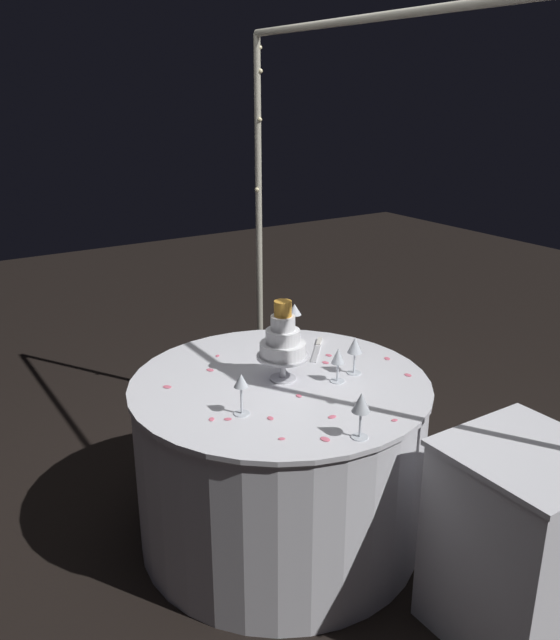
{
  "coord_description": "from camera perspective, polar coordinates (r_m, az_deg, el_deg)",
  "views": [
    {
      "loc": [
        2.09,
        -1.36,
        1.9
      ],
      "look_at": [
        0.0,
        0.0,
        1.02
      ],
      "focal_mm": 36.71,
      "sensor_mm": 36.0,
      "label": 1
    }
  ],
  "objects": [
    {
      "name": "ground_plane",
      "position": [
        3.13,
        0.0,
        -17.97
      ],
      "size": [
        12.0,
        12.0,
        0.0
      ],
      "primitive_type": "plane",
      "color": "black"
    },
    {
      "name": "decorative_arch",
      "position": [
        2.86,
        9.42,
        10.15
      ],
      "size": [
        2.19,
        0.06,
        2.2
      ],
      "color": "#B7B29E",
      "rests_on": "ground"
    },
    {
      "name": "main_table",
      "position": [
        2.92,
        0.0,
        -12.08
      ],
      "size": [
        1.26,
        1.26,
        0.75
      ],
      "color": "white",
      "rests_on": "ground"
    },
    {
      "name": "side_table",
      "position": [
        2.59,
        20.03,
        -17.86
      ],
      "size": [
        0.52,
        0.52,
        0.76
      ],
      "color": "white",
      "rests_on": "ground"
    },
    {
      "name": "tiered_cake",
      "position": [
        2.69,
        0.25,
        -1.89
      ],
      "size": [
        0.22,
        0.22,
        0.34
      ],
      "color": "silver",
      "rests_on": "main_table"
    },
    {
      "name": "wine_glass_0",
      "position": [
        2.71,
        5.08,
        -3.29
      ],
      "size": [
        0.06,
        0.06,
        0.15
      ],
      "color": "silver",
      "rests_on": "main_table"
    },
    {
      "name": "wine_glass_1",
      "position": [
        2.28,
        7.09,
        -7.3
      ],
      "size": [
        0.07,
        0.07,
        0.17
      ],
      "color": "silver",
      "rests_on": "main_table"
    },
    {
      "name": "wine_glass_2",
      "position": [
        3.19,
        1.27,
        0.78
      ],
      "size": [
        0.07,
        0.07,
        0.17
      ],
      "color": "silver",
      "rests_on": "main_table"
    },
    {
      "name": "wine_glass_3",
      "position": [
        2.78,
        6.55,
        -2.32
      ],
      "size": [
        0.06,
        0.06,
        0.17
      ],
      "color": "silver",
      "rests_on": "main_table"
    },
    {
      "name": "wine_glass_4",
      "position": [
        2.43,
        -3.41,
        -5.58
      ],
      "size": [
        0.06,
        0.06,
        0.17
      ],
      "color": "silver",
      "rests_on": "main_table"
    },
    {
      "name": "cake_knife",
      "position": [
        3.07,
        3.27,
        -2.48
      ],
      "size": [
        0.23,
        0.21,
        0.01
      ],
      "color": "silver",
      "rests_on": "main_table"
    },
    {
      "name": "rose_petal_0",
      "position": [
        2.45,
        -5.99,
        -8.59
      ],
      "size": [
        0.04,
        0.03,
        0.0
      ],
      "primitive_type": "ellipsoid",
      "rotation": [
        0.0,
        0.0,
        5.71
      ],
      "color": "#EA6B84",
      "rests_on": "main_table"
    },
    {
      "name": "rose_petal_1",
      "position": [
        2.46,
        4.57,
        -8.41
      ],
      "size": [
        0.02,
        0.03,
        0.0
      ],
      "primitive_type": "ellipsoid",
      "rotation": [
        0.0,
        0.0,
        1.56
      ],
      "color": "#EA6B84",
      "rests_on": "main_table"
    },
    {
      "name": "rose_petal_2",
      "position": [
        2.69,
        -3.42,
        -5.82
      ],
      "size": [
        0.04,
        0.03,
        0.0
      ],
      "primitive_type": "ellipsoid",
      "rotation": [
        0.0,
        0.0,
        2.74
      ],
      "color": "#EA6B84",
      "rests_on": "main_table"
    },
    {
      "name": "rose_petal_3",
      "position": [
        2.31,
        0.15,
        -10.31
      ],
      "size": [
        0.03,
        0.03,
        0.0
      ],
      "primitive_type": "ellipsoid",
      "rotation": [
        0.0,
        0.0,
        4.2
      ],
      "color": "#EA6B84",
      "rests_on": "main_table"
    },
    {
      "name": "rose_petal_4",
      "position": [
        3.0,
        4.27,
        -3.08
      ],
      "size": [
        0.04,
        0.03,
        0.0
      ],
      "primitive_type": "ellipsoid",
      "rotation": [
        0.0,
        0.0,
        3.36
      ],
      "color": "#EA6B84",
      "rests_on": "main_table"
    },
    {
      "name": "rose_petal_5",
      "position": [
        2.61,
        1.65,
        -6.62
      ],
      "size": [
        0.03,
        0.03,
        0.0
      ],
      "primitive_type": "ellipsoid",
      "rotation": [
        0.0,
        0.0,
        2.98
      ],
      "color": "#EA6B84",
      "rests_on": "main_table"
    },
    {
      "name": "rose_petal_6",
      "position": [
        2.47,
        9.95,
        -8.59
      ],
      "size": [
        0.02,
        0.03,
        0.0
      ],
      "primitive_type": "ellipsoid",
      "rotation": [
        0.0,
        0.0,
        4.59
      ],
      "color": "#EA6B84",
      "rests_on": "main_table"
    },
    {
      "name": "rose_petal_7",
      "position": [
        2.73,
        -9.8,
        -5.75
      ],
      "size": [
        0.05,
        0.04,
        0.0
      ],
      "primitive_type": "ellipsoid",
      "rotation": [
        0.0,
        0.0,
        3.72
      ],
      "color": "#EA6B84",
      "rests_on": "main_table"
    },
    {
      "name": "rose_petal_8",
      "position": [
        3.0,
        9.32,
        -3.33
      ],
      "size": [
        0.04,
        0.03,
        0.0
      ],
      "primitive_type": "ellipsoid",
      "rotation": [
        0.0,
        0.0,
        2.88
      ],
      "color": "#EA6B84",
      "rests_on": "main_table"
    },
    {
      "name": "rose_petal_9",
      "position": [
        2.85,
        11.09,
        -4.72
      ],
      "size": [
        0.04,
        0.03,
        0.0
      ],
      "primitive_type": "ellipsoid",
      "rotation": [
        0.0,
        0.0,
        3.15
      ],
      "color": "#EA6B84",
      "rests_on": "main_table"
    },
    {
      "name": "rose_petal_10",
      "position": [
        2.45,
        -4.57,
        -8.6
      ],
      "size": [
        0.03,
        0.04,
        0.0
      ],
      "primitive_type": "ellipsoid",
      "rotation": [
        0.0,
        0.0,
        4.18
      ],
      "color": "#EA6B84",
      "rests_on": "main_table"
    },
    {
      "name": "rose_petal_11",
      "position": [
        3.0,
        -5.46,
        -3.12
      ],
      "size": [
        0.03,
        0.03,
        0.0
      ],
      "primitive_type": "ellipsoid",
      "rotation": [
        0.0,
        0.0,
        5.63
      ],
      "color": "#EA6B84",
      "rests_on": "main_table"
    },
    {
      "name": "rose_petal_12",
      "position": [
        2.92,
        3.99,
        -3.71
      ],
      "size": [
        0.04,
        0.03,
        0.0
      ],
      "primitive_type": "ellipsoid",
      "rotation": [
        0.0,
        0.0,
        0.19
      ],
      "color": "#EA6B84",
      "rests_on": "main_table"
    },
    {
      "name": "rose_petal_13",
      "position": [
        2.44,
        -0.84,
        -8.55
      ],
      "size": [
        0.03,
        0.03,
        0.0
      ],
      "primitive_type": "ellipsoid",
      "rotation": [
        0.0,
        0.0,
        3.02
      ],
      "color": "#EA6B84",
      "rests_on": "main_table"
    },
    {
      "name": "rose_petal_14",
      "position": [
        2.86,
        -6.11,
        -4.34
      ],
      "size": [
        0.04,
        0.04,
        0.0
      ],
      "primitive_type": "ellipsoid",
      "rotation": [
        0.0,
        0.0,
        0.32
      ],
      "color": "#EA6B84",
      "rests_on": "main_table"
    },
    {
      "name": "rose_petal_15",
      "position": [
        2.9,
        0.63,
        -3.83
      ],
      "size": [
        0.05,
        0.04,
        0.0
      ],
      "primitive_type": "ellipsoid",
      "rotation": [
        0.0,
        0.0,
        5.87
      ],
      "color": "#EA6B84",
      "rests_on": "main_table"
    },
    {
      "name": "rose_petal_16",
      "position": [
        2.31,
        3.95,
        -10.32
      ],
      "size": [
        0.04,
        0.03,
        0.0
      ],
      "primitive_type": "ellipsoid",
      "rotation": [
        0.0,
        0.0,
        0.19
      ],
      "color": "#EA6B84",
      "rests_on": "main_table"
    }
  ]
}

